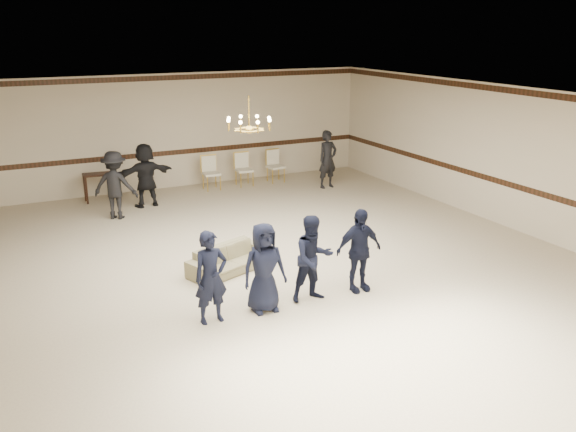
{
  "coord_description": "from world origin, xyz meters",
  "views": [
    {
      "loc": [
        -4.56,
        -9.91,
        4.5
      ],
      "look_at": [
        0.09,
        -0.5,
        1.22
      ],
      "focal_mm": 38.54,
      "sensor_mm": 36.0,
      "label": 1
    }
  ],
  "objects_px": {
    "adult_mid": "(145,175)",
    "banquet_chair_left": "(211,173)",
    "chandelier": "(249,113)",
    "boy_a": "(211,277)",
    "boy_c": "(313,259)",
    "boy_d": "(359,250)",
    "banquet_chair_right": "(276,166)",
    "console_table": "(101,187)",
    "settee": "(230,259)",
    "banquet_chair_mid": "(244,170)",
    "adult_left": "(115,185)",
    "adult_right": "(328,159)",
    "boy_b": "(264,268)"
  },
  "relations": [
    {
      "from": "banquet_chair_left",
      "to": "banquet_chair_mid",
      "type": "distance_m",
      "value": 1.0
    },
    {
      "from": "settee",
      "to": "banquet_chair_mid",
      "type": "distance_m",
      "value": 6.48
    },
    {
      "from": "adult_mid",
      "to": "banquet_chair_right",
      "type": "xyz_separation_m",
      "value": [
        4.05,
        0.83,
        -0.35
      ]
    },
    {
      "from": "chandelier",
      "to": "settee",
      "type": "height_order",
      "value": "chandelier"
    },
    {
      "from": "adult_left",
      "to": "adult_right",
      "type": "distance_m",
      "value": 6.01
    },
    {
      "from": "boy_b",
      "to": "banquet_chair_mid",
      "type": "xyz_separation_m",
      "value": [
        2.83,
        7.68,
        -0.27
      ]
    },
    {
      "from": "banquet_chair_right",
      "to": "console_table",
      "type": "height_order",
      "value": "banquet_chair_right"
    },
    {
      "from": "chandelier",
      "to": "boy_a",
      "type": "relative_size",
      "value": 0.63
    },
    {
      "from": "chandelier",
      "to": "console_table",
      "type": "height_order",
      "value": "chandelier"
    },
    {
      "from": "chandelier",
      "to": "adult_left",
      "type": "relative_size",
      "value": 0.57
    },
    {
      "from": "settee",
      "to": "console_table",
      "type": "height_order",
      "value": "console_table"
    },
    {
      "from": "boy_d",
      "to": "chandelier",
      "type": "bearing_deg",
      "value": 112.22
    },
    {
      "from": "chandelier",
      "to": "adult_mid",
      "type": "xyz_separation_m",
      "value": [
        -1.04,
        4.39,
        -2.06
      ]
    },
    {
      "from": "settee",
      "to": "adult_mid",
      "type": "distance_m",
      "value": 5.09
    },
    {
      "from": "adult_left",
      "to": "adult_mid",
      "type": "xyz_separation_m",
      "value": [
        0.9,
        0.7,
        0.0
      ]
    },
    {
      "from": "boy_a",
      "to": "boy_b",
      "type": "bearing_deg",
      "value": -3.25
    },
    {
      "from": "console_table",
      "to": "adult_mid",
      "type": "bearing_deg",
      "value": -41.85
    },
    {
      "from": "boy_a",
      "to": "banquet_chair_left",
      "type": "relative_size",
      "value": 1.58
    },
    {
      "from": "banquet_chair_left",
      "to": "banquet_chair_mid",
      "type": "bearing_deg",
      "value": 4.02
    },
    {
      "from": "banquet_chair_right",
      "to": "boy_b",
      "type": "bearing_deg",
      "value": -122.07
    },
    {
      "from": "adult_mid",
      "to": "banquet_chair_left",
      "type": "height_order",
      "value": "adult_mid"
    },
    {
      "from": "boy_d",
      "to": "banquet_chair_left",
      "type": "distance_m",
      "value": 7.69
    },
    {
      "from": "chandelier",
      "to": "adult_mid",
      "type": "distance_m",
      "value": 4.95
    },
    {
      "from": "boy_c",
      "to": "boy_d",
      "type": "bearing_deg",
      "value": 1.09
    },
    {
      "from": "adult_left",
      "to": "console_table",
      "type": "bearing_deg",
      "value": -56.33
    },
    {
      "from": "chandelier",
      "to": "banquet_chair_right",
      "type": "distance_m",
      "value": 6.48
    },
    {
      "from": "chandelier",
      "to": "boy_a",
      "type": "xyz_separation_m",
      "value": [
        -1.72,
        -2.47,
        -2.13
      ]
    },
    {
      "from": "banquet_chair_left",
      "to": "banquet_chair_mid",
      "type": "relative_size",
      "value": 1.0
    },
    {
      "from": "settee",
      "to": "banquet_chair_mid",
      "type": "xyz_separation_m",
      "value": [
        2.72,
        5.88,
        0.23
      ]
    },
    {
      "from": "adult_left",
      "to": "boy_b",
      "type": "bearing_deg",
      "value": 132.34
    },
    {
      "from": "adult_mid",
      "to": "adult_right",
      "type": "height_order",
      "value": "same"
    },
    {
      "from": "chandelier",
      "to": "adult_left",
      "type": "height_order",
      "value": "chandelier"
    },
    {
      "from": "adult_left",
      "to": "boy_d",
      "type": "bearing_deg",
      "value": 147.4
    },
    {
      "from": "boy_b",
      "to": "banquet_chair_left",
      "type": "bearing_deg",
      "value": 78.38
    },
    {
      "from": "boy_a",
      "to": "settee",
      "type": "xyz_separation_m",
      "value": [
        1.0,
        1.81,
        -0.5
      ]
    },
    {
      "from": "boy_a",
      "to": "boy_b",
      "type": "distance_m",
      "value": 0.9
    },
    {
      "from": "boy_c",
      "to": "banquet_chair_right",
      "type": "height_order",
      "value": "boy_c"
    },
    {
      "from": "chandelier",
      "to": "banquet_chair_right",
      "type": "xyz_separation_m",
      "value": [
        3.01,
        5.22,
        -2.4
      ]
    },
    {
      "from": "boy_b",
      "to": "banquet_chair_left",
      "type": "xyz_separation_m",
      "value": [
        1.83,
        7.68,
        -0.27
      ]
    },
    {
      "from": "adult_left",
      "to": "adult_right",
      "type": "xyz_separation_m",
      "value": [
        6.0,
        0.3,
        0.0
      ]
    },
    {
      "from": "boy_d",
      "to": "adult_mid",
      "type": "xyz_separation_m",
      "value": [
        -2.02,
        6.85,
        0.07
      ]
    },
    {
      "from": "boy_d",
      "to": "settee",
      "type": "distance_m",
      "value": 2.53
    },
    {
      "from": "boy_c",
      "to": "adult_left",
      "type": "xyz_separation_m",
      "value": [
        -2.02,
        6.15,
        0.07
      ]
    },
    {
      "from": "boy_a",
      "to": "boy_d",
      "type": "height_order",
      "value": "same"
    },
    {
      "from": "boy_a",
      "to": "boy_c",
      "type": "relative_size",
      "value": 1.0
    },
    {
      "from": "boy_c",
      "to": "banquet_chair_left",
      "type": "relative_size",
      "value": 1.58
    },
    {
      "from": "settee",
      "to": "boy_b",
      "type": "bearing_deg",
      "value": -113.39
    },
    {
      "from": "boy_d",
      "to": "adult_left",
      "type": "xyz_separation_m",
      "value": [
        -2.92,
        6.15,
        0.07
      ]
    },
    {
      "from": "chandelier",
      "to": "banquet_chair_mid",
      "type": "height_order",
      "value": "chandelier"
    },
    {
      "from": "chandelier",
      "to": "banquet_chair_right",
      "type": "height_order",
      "value": "chandelier"
    }
  ]
}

